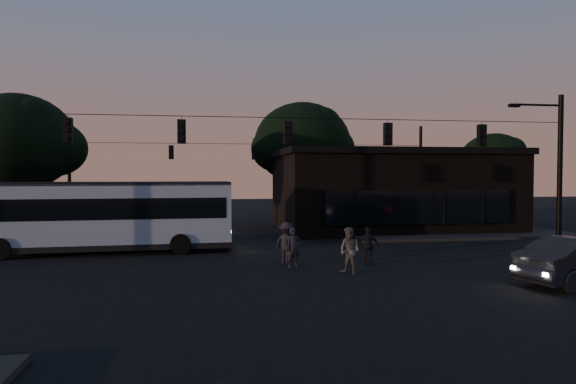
{
  "coord_description": "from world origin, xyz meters",
  "views": [
    {
      "loc": [
        -3.47,
        -17.9,
        3.77
      ],
      "look_at": [
        0.0,
        4.0,
        3.0
      ],
      "focal_mm": 32.0,
      "sensor_mm": 36.0,
      "label": 1
    }
  ],
  "objects": [
    {
      "name": "tree_left",
      "position": [
        -14.0,
        13.0,
        5.57
      ],
      "size": [
        6.4,
        6.4,
        8.3
      ],
      "color": "black",
      "rests_on": "ground"
    },
    {
      "name": "pedestrian_b",
      "position": [
        1.85,
        0.78,
        0.88
      ],
      "size": [
        1.05,
        1.09,
        1.76
      ],
      "primitive_type": "imported",
      "rotation": [
        0.0,
        0.0,
        -0.93
      ],
      "color": "#514F4A",
      "rests_on": "ground"
    },
    {
      "name": "bus",
      "position": [
        -8.36,
        7.71,
        1.91
      ],
      "size": [
        12.18,
        3.4,
        3.4
      ],
      "rotation": [
        0.0,
        0.0,
        0.05
      ],
      "color": "#95A7BE",
      "rests_on": "ground"
    },
    {
      "name": "building",
      "position": [
        9.0,
        15.97,
        2.71
      ],
      "size": [
        15.4,
        10.41,
        5.4
      ],
      "color": "black",
      "rests_on": "ground"
    },
    {
      "name": "signal_rig_near",
      "position": [
        0.0,
        4.0,
        4.45
      ],
      "size": [
        26.24,
        0.3,
        7.5
      ],
      "color": "black",
      "rests_on": "ground"
    },
    {
      "name": "pedestrian_d",
      "position": [
        -0.16,
        3.42,
        0.87
      ],
      "size": [
        1.25,
        1.25,
        1.74
      ],
      "primitive_type": "imported",
      "rotation": [
        0.0,
        0.0,
        2.36
      ],
      "color": "black",
      "rests_on": "ground"
    },
    {
      "name": "pedestrian_c",
      "position": [
        3.15,
        2.54,
        0.79
      ],
      "size": [
        0.97,
        0.5,
        1.58
      ],
      "primitive_type": "imported",
      "rotation": [
        0.0,
        0.0,
        3.02
      ],
      "color": "black",
      "rests_on": "ground"
    },
    {
      "name": "sidewalk_far_left",
      "position": [
        -14.0,
        14.0,
        0.07
      ],
      "size": [
        14.0,
        10.0,
        0.15
      ],
      "primitive_type": "cube",
      "color": "black",
      "rests_on": "ground"
    },
    {
      "name": "pedestrian_a",
      "position": [
        -0.03,
        2.42,
        0.8
      ],
      "size": [
        0.65,
        0.48,
        1.61
      ],
      "primitive_type": "imported",
      "rotation": [
        0.0,
        0.0,
        0.18
      ],
      "color": "black",
      "rests_on": "ground"
    },
    {
      "name": "sidewalk_far_right",
      "position": [
        12.0,
        14.0,
        0.07
      ],
      "size": [
        14.0,
        10.0,
        0.15
      ],
      "primitive_type": "cube",
      "color": "black",
      "rests_on": "ground"
    },
    {
      "name": "tree_behind",
      "position": [
        4.0,
        22.0,
        6.19
      ],
      "size": [
        7.6,
        7.6,
        9.43
      ],
      "color": "black",
      "rests_on": "ground"
    },
    {
      "name": "signal_rig_far",
      "position": [
        0.0,
        20.0,
        4.2
      ],
      "size": [
        26.24,
        0.3,
        7.5
      ],
      "color": "black",
      "rests_on": "ground"
    },
    {
      "name": "tree_right",
      "position": [
        18.0,
        18.0,
        4.63
      ],
      "size": [
        5.2,
        5.2,
        6.86
      ],
      "color": "black",
      "rests_on": "ground"
    },
    {
      "name": "ground",
      "position": [
        0.0,
        0.0,
        0.0
      ],
      "size": [
        120.0,
        120.0,
        0.0
      ],
      "primitive_type": "plane",
      "color": "black",
      "rests_on": "ground"
    }
  ]
}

